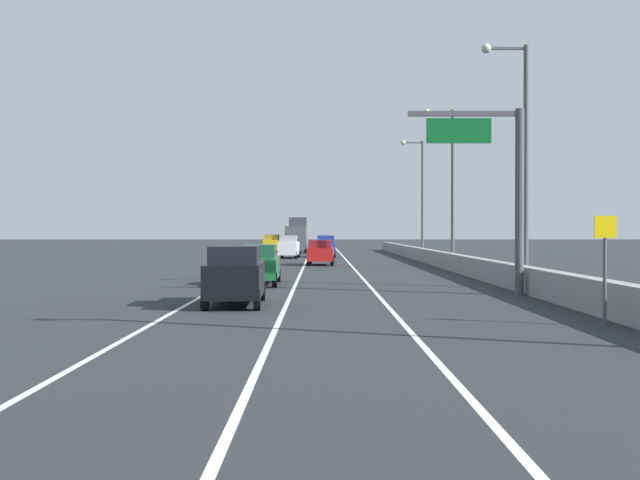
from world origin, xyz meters
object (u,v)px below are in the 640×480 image
object	(u,v)px
car_yellow_1	(274,244)
box_truck	(299,236)
speed_advisory_sign	(607,261)
car_black_4	(237,276)
car_white_5	(290,247)
lamp_post_right_fourth	(422,191)
lamp_post_right_second	(522,149)
car_green_3	(261,265)
car_blue_0	(328,246)
car_red_2	(322,253)
lamp_post_right_third	(451,178)
overhead_sign_gantry	(503,178)

from	to	relation	value
car_yellow_1	box_truck	size ratio (longest dim) A/B	0.53
speed_advisory_sign	car_black_4	size ratio (longest dim) A/B	0.66
car_white_5	box_truck	bearing A→B (deg)	89.31
car_yellow_1	car_black_4	world-z (taller)	car_yellow_1
lamp_post_right_fourth	car_white_5	world-z (taller)	lamp_post_right_fourth
lamp_post_right_second	car_yellow_1	size ratio (longest dim) A/B	2.41
car_green_3	car_white_5	world-z (taller)	car_white_5
car_blue_0	car_black_4	distance (m)	48.30
car_red_2	car_yellow_1	bearing A→B (deg)	100.19
speed_advisory_sign	car_red_2	distance (m)	37.84
lamp_post_right_third	car_red_2	bearing A→B (deg)	151.31
car_green_3	car_blue_0	bearing A→B (deg)	84.74
lamp_post_right_second	lamp_post_right_fourth	distance (m)	36.95
lamp_post_right_third	car_green_3	xyz separation A→B (m)	(-11.82, -16.11, -5.29)
box_truck	car_green_3	bearing A→B (deg)	-90.22
overhead_sign_gantry	car_black_4	size ratio (longest dim) A/B	1.66
lamp_post_right_third	speed_advisory_sign	bearing A→B (deg)	-92.10
car_black_4	car_white_5	bearing A→B (deg)	89.99
lamp_post_right_fourth	car_yellow_1	size ratio (longest dim) A/B	2.41
lamp_post_right_fourth	car_blue_0	size ratio (longest dim) A/B	2.54
car_red_2	box_truck	size ratio (longest dim) A/B	0.48
lamp_post_right_third	car_red_2	xyz separation A→B (m)	(-8.86, 4.85, -5.31)
car_green_3	box_truck	xyz separation A→B (m)	(0.21, 54.31, 0.95)
lamp_post_right_fourth	car_blue_0	world-z (taller)	lamp_post_right_fourth
car_blue_0	car_green_3	distance (m)	38.05
car_yellow_1	car_white_5	world-z (taller)	car_yellow_1
speed_advisory_sign	car_green_3	xyz separation A→B (m)	(-10.64, 16.09, -0.80)
overhead_sign_gantry	speed_advisory_sign	world-z (taller)	overhead_sign_gantry
car_yellow_1	lamp_post_right_fourth	bearing A→B (deg)	-49.54
speed_advisory_sign	lamp_post_right_fourth	distance (m)	50.89
car_black_4	box_truck	xyz separation A→B (m)	(0.24, 64.60, 0.88)
car_yellow_1	car_black_4	xyz separation A→B (m)	(2.58, -62.23, -0.03)
car_red_2	car_green_3	world-z (taller)	car_green_3
car_red_2	lamp_post_right_second	bearing A→B (deg)	-68.98
car_yellow_1	lamp_post_right_second	bearing A→B (deg)	-75.02
lamp_post_right_fourth	car_yellow_1	bearing A→B (deg)	130.46
speed_advisory_sign	lamp_post_right_fourth	world-z (taller)	lamp_post_right_fourth
car_blue_0	car_white_5	world-z (taller)	car_white_5
overhead_sign_gantry	car_white_5	size ratio (longest dim) A/B	1.59
speed_advisory_sign	car_red_2	size ratio (longest dim) A/B	0.74
overhead_sign_gantry	speed_advisory_sign	bearing A→B (deg)	-87.49
overhead_sign_gantry	box_truck	distance (m)	61.19
speed_advisory_sign	lamp_post_right_second	bearing A→B (deg)	84.66
car_yellow_1	car_white_5	xyz separation A→B (m)	(2.59, -16.75, -0.00)
car_black_4	car_white_5	world-z (taller)	car_white_5
overhead_sign_gantry	speed_advisory_sign	size ratio (longest dim) A/B	2.50
lamp_post_right_second	car_white_5	bearing A→B (deg)	107.64
car_red_2	lamp_post_right_third	bearing A→B (deg)	-28.69
lamp_post_right_third	box_truck	world-z (taller)	lamp_post_right_third
car_red_2	car_white_5	world-z (taller)	car_white_5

